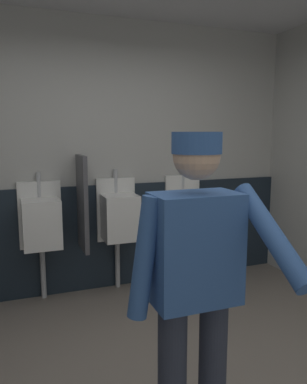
{
  "coord_description": "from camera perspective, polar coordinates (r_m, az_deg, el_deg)",
  "views": [
    {
      "loc": [
        -0.82,
        -1.82,
        1.61
      ],
      "look_at": [
        -0.02,
        0.3,
        1.25
      ],
      "focal_mm": 35.38,
      "sensor_mm": 36.0,
      "label": 1
    }
  ],
  "objects": [
    {
      "name": "urinal_middle",
      "position": [
        3.81,
        -5.21,
        -3.68
      ],
      "size": [
        0.4,
        0.34,
        1.24
      ],
      "color": "white",
      "rests_on": "ground_plane"
    },
    {
      "name": "person",
      "position": [
        1.82,
        6.32,
        -12.54
      ],
      "size": [
        0.62,
        0.6,
        1.61
      ],
      "color": "#2D3342",
      "rests_on": "ground_plane"
    },
    {
      "name": "privacy_divider_panel",
      "position": [
        3.62,
        -10.67,
        -1.65
      ],
      "size": [
        0.04,
        0.4,
        0.9
      ],
      "primitive_type": "cube",
      "color": "#4C4C51"
    },
    {
      "name": "urinal_right",
      "position": [
        4.06,
        5.04,
        -2.86
      ],
      "size": [
        0.4,
        0.34,
        1.24
      ],
      "color": "white",
      "rests_on": "ground_plane"
    },
    {
      "name": "urinal_left",
      "position": [
        3.68,
        -16.55,
        -4.44
      ],
      "size": [
        0.4,
        0.34,
        1.24
      ],
      "color": "white",
      "rests_on": "ground_plane"
    },
    {
      "name": "wall_back",
      "position": [
        3.9,
        -8.53,
        5.19
      ],
      "size": [
        4.79,
        0.12,
        2.72
      ],
      "primitive_type": "cube",
      "color": "#B2B2AD",
      "rests_on": "ground_plane"
    },
    {
      "name": "wainscot_band_back",
      "position": [
        3.96,
        -8.03,
        -6.75
      ],
      "size": [
        4.19,
        0.03,
        1.08
      ],
      "primitive_type": "cube",
      "color": "#19232D",
      "rests_on": "ground_plane"
    }
  ]
}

